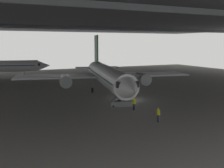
% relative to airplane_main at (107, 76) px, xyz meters
% --- Properties ---
extents(ground_plane, '(110.00, 110.00, 0.00)m').
position_rel_airplane_main_xyz_m(ground_plane, '(0.69, -5.82, -3.27)').
color(ground_plane, gray).
extents(hangar_structure, '(121.00, 99.00, 14.22)m').
position_rel_airplane_main_xyz_m(hangar_structure, '(0.64, 7.94, 10.33)').
color(hangar_structure, '#4C4F54').
rests_on(hangar_structure, ground_plane).
extents(airplane_main, '(32.18, 32.74, 10.50)m').
position_rel_airplane_main_xyz_m(airplane_main, '(0.00, 0.00, 0.00)').
color(airplane_main, white).
rests_on(airplane_main, ground_plane).
extents(boarding_stairs, '(4.22, 2.31, 4.46)m').
position_rel_airplane_main_xyz_m(boarding_stairs, '(-1.67, -9.07, -2.56)').
color(boarding_stairs, slate).
rests_on(boarding_stairs, ground_plane).
extents(crew_worker_near_nose, '(0.24, 0.55, 1.66)m').
position_rel_airplane_main_xyz_m(crew_worker_near_nose, '(-1.90, -18.00, -2.32)').
color(crew_worker_near_nose, '#232838').
rests_on(crew_worker_near_nose, ground_plane).
extents(crew_worker_by_stairs, '(0.33, 0.52, 1.76)m').
position_rel_airplane_main_xyz_m(crew_worker_by_stairs, '(-1.61, -12.11, -2.26)').
color(crew_worker_by_stairs, '#232838').
rests_on(crew_worker_by_stairs, ground_plane).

